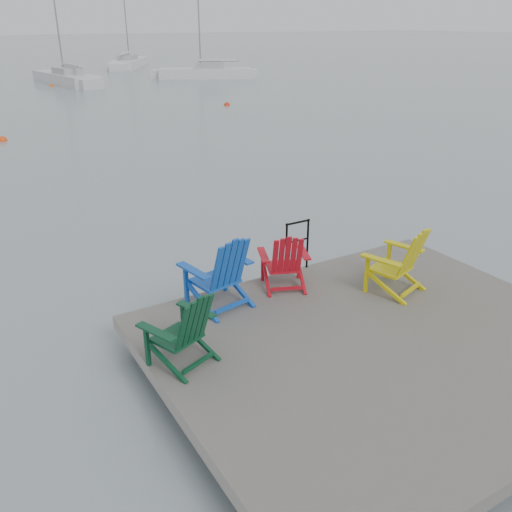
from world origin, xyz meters
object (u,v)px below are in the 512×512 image
sailboat_mid (129,64)px  buoy_c (227,105)px  chair_yellow (400,260)px  sailboat_far (206,74)px  handrail (297,241)px  buoy_d (52,86)px  chair_blue (221,271)px  chair_red (285,260)px  buoy_a (3,141)px  sailboat_near (67,79)px  chair_green (184,328)px

sailboat_mid → buoy_c: (-3.97, -29.30, -0.35)m
chair_yellow → sailboat_far: sailboat_far is taller
handrail → buoy_d: size_ratio=2.80×
chair_blue → buoy_c: chair_blue is taller
handrail → sailboat_mid: 52.50m
chair_red → buoy_a: 17.77m
chair_red → sailboat_mid: (14.40, 51.10, -0.64)m
sailboat_near → buoy_d: size_ratio=36.35×
handrail → sailboat_far: bearing=66.5°
buoy_d → sailboat_near: bearing=31.3°
chair_red → chair_yellow: (1.48, -1.02, 0.06)m
handrail → chair_yellow: (0.92, -1.49, 0.01)m
sailboat_near → buoy_c: (5.27, -16.08, -0.36)m
buoy_d → sailboat_far: bearing=-2.1°
buoy_d → chair_blue: bearing=-97.6°
chair_blue → buoy_c: 24.74m
chair_yellow → buoy_a: size_ratio=2.85×
chair_yellow → sailboat_mid: (12.92, 52.12, -0.70)m
sailboat_mid → buoy_d: bearing=-97.6°
chair_yellow → sailboat_mid: sailboat_mid is taller
handrail → chair_red: chair_red is taller
sailboat_far → buoy_a: sailboat_far is taller
chair_blue → buoy_a: (-0.90, 17.65, -1.09)m
chair_red → buoy_c: 24.19m
chair_red → buoy_c: bearing=86.7°
buoy_d → sailboat_mid: bearing=53.0°
buoy_a → buoy_d: size_ratio=1.21×
sailboat_mid → sailboat_near: bearing=-95.5°
chair_red → buoy_c: chair_red is taller
chair_yellow → sailboat_far: (14.77, 37.64, -0.70)m
sailboat_far → buoy_a: size_ratio=27.34×
sailboat_near → sailboat_mid: size_ratio=0.92×
sailboat_mid → buoy_a: sailboat_mid is taller
chair_green → chair_red: size_ratio=1.04×
sailboat_mid → buoy_d: (-10.59, -14.04, -0.35)m
chair_green → sailboat_near: bearing=57.9°
chair_green → buoy_c: (12.67, 22.92, -1.01)m
chair_green → buoy_d: (6.05, 38.19, -1.01)m
buoy_a → sailboat_far: bearing=46.0°
sailboat_mid → buoy_a: (-16.47, -33.48, -0.35)m
buoy_a → buoy_d: (5.88, 19.45, 0.00)m
chair_red → buoy_d: bearing=106.4°
chair_green → sailboat_near: size_ratio=0.09×
buoy_a → sailboat_mid: bearing=63.8°
sailboat_near → buoy_a: sailboat_near is taller
chair_green → buoy_a: 18.77m
chair_blue → sailboat_mid: bearing=62.9°
handrail → chair_green: 3.22m
sailboat_far → buoy_c: sailboat_far is taller
chair_green → buoy_a: size_ratio=2.62×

